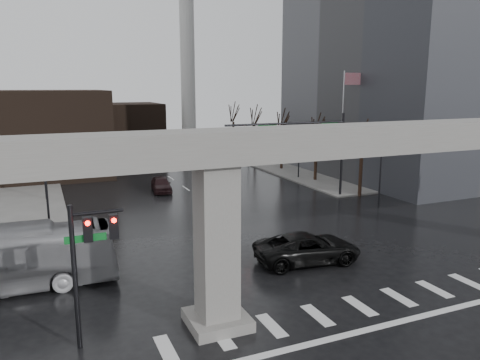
# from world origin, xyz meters

# --- Properties ---
(ground) EXTENTS (160.00, 160.00, 0.00)m
(ground) POSITION_xyz_m (0.00, 0.00, 0.00)
(ground) COLOR black
(ground) RESTS_ON ground
(sidewalk_ne) EXTENTS (28.00, 36.00, 0.15)m
(sidewalk_ne) POSITION_xyz_m (26.00, 36.00, 0.07)
(sidewalk_ne) COLOR slate
(sidewalk_ne) RESTS_ON ground
(elevated_guideway) EXTENTS (48.00, 2.60, 8.70)m
(elevated_guideway) POSITION_xyz_m (1.26, 0.00, 6.88)
(elevated_guideway) COLOR gray
(elevated_guideway) RESTS_ON ground
(building_far_left) EXTENTS (16.00, 14.00, 10.00)m
(building_far_left) POSITION_xyz_m (-14.00, 42.00, 5.00)
(building_far_left) COLOR black
(building_far_left) RESTS_ON ground
(building_far_mid) EXTENTS (10.00, 10.00, 8.00)m
(building_far_mid) POSITION_xyz_m (-2.00, 52.00, 4.00)
(building_far_mid) COLOR black
(building_far_mid) RESTS_ON ground
(smokestack) EXTENTS (3.60, 3.60, 30.00)m
(smokestack) POSITION_xyz_m (6.00, 46.00, 13.35)
(smokestack) COLOR beige
(smokestack) RESTS_ON ground
(signal_mast_arm) EXTENTS (12.12, 0.43, 8.00)m
(signal_mast_arm) POSITION_xyz_m (8.99, 18.80, 5.83)
(signal_mast_arm) COLOR black
(signal_mast_arm) RESTS_ON ground
(signal_left_pole) EXTENTS (2.30, 0.30, 6.00)m
(signal_left_pole) POSITION_xyz_m (-12.25, 0.50, 4.07)
(signal_left_pole) COLOR black
(signal_left_pole) RESTS_ON ground
(flagpole_assembly) EXTENTS (2.06, 0.12, 12.00)m
(flagpole_assembly) POSITION_xyz_m (15.29, 22.00, 7.53)
(flagpole_assembly) COLOR silver
(flagpole_assembly) RESTS_ON ground
(lamp_right_0) EXTENTS (1.22, 0.32, 5.11)m
(lamp_right_0) POSITION_xyz_m (13.50, 14.00, 3.47)
(lamp_right_0) COLOR black
(lamp_right_0) RESTS_ON ground
(lamp_right_1) EXTENTS (1.22, 0.32, 5.11)m
(lamp_right_1) POSITION_xyz_m (13.50, 28.00, 3.47)
(lamp_right_1) COLOR black
(lamp_right_1) RESTS_ON ground
(lamp_right_2) EXTENTS (1.22, 0.32, 5.11)m
(lamp_right_2) POSITION_xyz_m (13.50, 42.00, 3.47)
(lamp_right_2) COLOR black
(lamp_right_2) RESTS_ON ground
(lamp_left_0) EXTENTS (1.22, 0.32, 5.11)m
(lamp_left_0) POSITION_xyz_m (-13.50, 14.00, 3.47)
(lamp_left_0) COLOR black
(lamp_left_0) RESTS_ON ground
(lamp_left_1) EXTENTS (1.22, 0.32, 5.11)m
(lamp_left_1) POSITION_xyz_m (-13.50, 28.00, 3.47)
(lamp_left_1) COLOR black
(lamp_left_1) RESTS_ON ground
(lamp_left_2) EXTENTS (1.22, 0.32, 5.11)m
(lamp_left_2) POSITION_xyz_m (-13.50, 42.00, 3.47)
(lamp_left_2) COLOR black
(lamp_left_2) RESTS_ON ground
(tree_right_0) EXTENTS (1.09, 1.58, 7.50)m
(tree_right_0) POSITION_xyz_m (14.53, 18.02, 2.79)
(tree_right_0) COLOR black
(tree_right_0) RESTS_ON ground
(tree_right_1) EXTENTS (1.09, 1.61, 7.67)m
(tree_right_1) POSITION_xyz_m (14.53, 26.02, 2.85)
(tree_right_1) COLOR black
(tree_right_1) RESTS_ON ground
(tree_right_2) EXTENTS (1.10, 1.63, 7.85)m
(tree_right_2) POSITION_xyz_m (14.53, 34.02, 2.91)
(tree_right_2) COLOR black
(tree_right_2) RESTS_ON ground
(tree_right_3) EXTENTS (1.11, 1.66, 8.02)m
(tree_right_3) POSITION_xyz_m (14.53, 42.02, 2.98)
(tree_right_3) COLOR black
(tree_right_3) RESTS_ON ground
(tree_right_4) EXTENTS (1.12, 1.69, 8.19)m
(tree_right_4) POSITION_xyz_m (14.53, 50.02, 3.04)
(tree_right_4) COLOR black
(tree_right_4) RESTS_ON ground
(pickup_truck) EXTENTS (6.74, 3.68, 1.79)m
(pickup_truck) POSITION_xyz_m (0.68, 4.97, 0.90)
(pickup_truck) COLOR black
(pickup_truck) RESTS_ON ground
(far_car) EXTENTS (2.37, 4.68, 1.53)m
(far_car) POSITION_xyz_m (-2.74, 27.45, 0.76)
(far_car) COLOR black
(far_car) RESTS_ON ground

